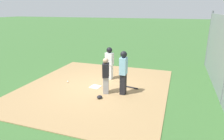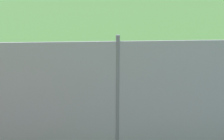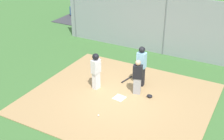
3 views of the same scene
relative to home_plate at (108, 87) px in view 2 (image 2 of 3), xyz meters
The scene contains 10 objects.
ground_plane 0.04m from the home_plate, ahead, with size 140.00×140.00×0.00m, color #3D6B33.
dirt_infield 0.03m from the home_plate, ahead, with size 7.20×6.40×0.03m, color #A88456.
home_plate is the anchor object (origin of this frame).
catcher 1.14m from the home_plate, 124.09° to the right, with size 0.44×0.36×1.53m.
umpire 1.73m from the home_plate, 102.88° to the right, with size 0.38×0.27×1.83m.
runner 1.57m from the home_plate, 11.23° to the right, with size 0.32×0.42×1.63m.
baseball_bat 1.59m from the home_plate, 75.14° to the right, with size 0.06×0.06×0.77m, color black.
catcher_mask 1.24m from the home_plate, 148.84° to the right, with size 0.24×0.20×0.12m, color black.
baseball 1.50m from the home_plate, 85.97° to the left, with size 0.07×0.07×0.07m, color white.
backstop_fence 5.41m from the home_plate, 90.00° to the right, with size 12.00×0.10×3.35m.
Camera 2 is at (-0.52, -11.81, 4.61)m, focal length 45.74 mm.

